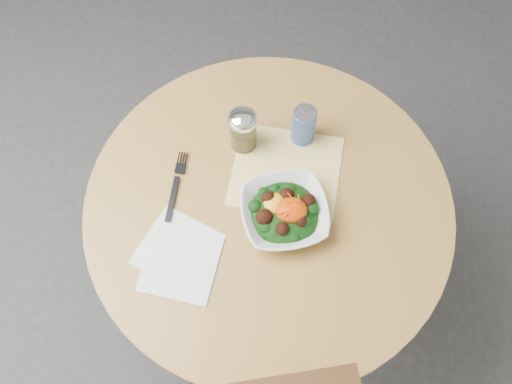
% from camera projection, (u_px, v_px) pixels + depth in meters
% --- Properties ---
extents(ground, '(6.00, 6.00, 0.00)m').
position_uv_depth(ground, '(265.00, 292.00, 2.06)').
color(ground, '#2E2E30').
rests_on(ground, ground).
extents(table, '(0.90, 0.90, 0.75)m').
position_uv_depth(table, '(267.00, 234.00, 1.56)').
color(table, black).
rests_on(table, ground).
extents(cloth_napkin, '(0.30, 0.28, 0.00)m').
position_uv_depth(cloth_napkin, '(286.00, 171.00, 1.42)').
color(cloth_napkin, '#DDA60B').
rests_on(cloth_napkin, table).
extents(paper_napkins, '(0.22, 0.25, 0.00)m').
position_uv_depth(paper_napkins, '(179.00, 257.00, 1.32)').
color(paper_napkins, white).
rests_on(paper_napkins, table).
extents(salad_bowl, '(0.24, 0.24, 0.08)m').
position_uv_depth(salad_bowl, '(285.00, 212.00, 1.34)').
color(salad_bowl, silver).
rests_on(salad_bowl, table).
extents(fork, '(0.04, 0.19, 0.00)m').
position_uv_depth(fork, '(176.00, 183.00, 1.40)').
color(fork, black).
rests_on(fork, table).
extents(spice_shaker, '(0.07, 0.07, 0.13)m').
position_uv_depth(spice_shaker, '(243.00, 130.00, 1.40)').
color(spice_shaker, silver).
rests_on(spice_shaker, table).
extents(beverage_can, '(0.06, 0.06, 0.11)m').
position_uv_depth(beverage_can, '(304.00, 125.00, 1.42)').
color(beverage_can, navy).
rests_on(beverage_can, table).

